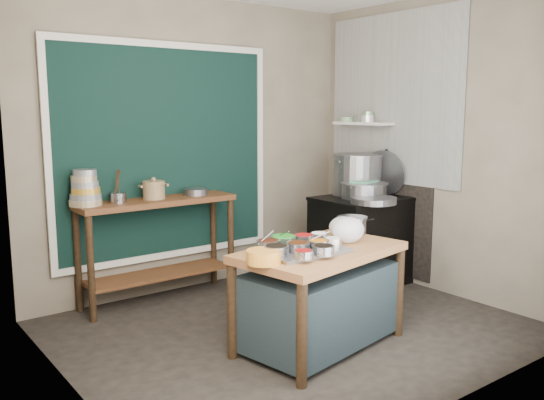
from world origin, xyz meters
TOP-DOWN VIEW (x-y plane):
  - floor at (0.00, 0.00)m, footprint 3.50×3.00m
  - back_wall at (0.00, 1.51)m, footprint 3.50×0.02m
  - left_wall at (-1.76, 0.00)m, footprint 0.02×3.00m
  - right_wall at (1.76, 0.00)m, footprint 0.02×3.00m
  - curtain_panel at (-0.35, 1.47)m, footprint 2.10×0.02m
  - curtain_frame at (-0.35, 1.46)m, footprint 2.22×0.03m
  - tile_panel at (1.74, 0.55)m, footprint 0.02×1.70m
  - soot_patch at (1.74, 0.65)m, footprint 0.01×1.30m
  - wall_shelf at (1.63, 0.85)m, footprint 0.22×0.70m
  - prep_table at (-0.07, -0.39)m, footprint 1.35×0.92m
  - back_counter at (-0.55, 1.28)m, footprint 1.45×0.40m
  - stove_block at (1.35, 0.55)m, footprint 0.90×0.68m
  - stove_top at (1.35, 0.55)m, footprint 0.92×0.69m
  - condiment_tray at (-0.26, -0.41)m, footprint 0.60×0.43m
  - condiment_bowls at (-0.29, -0.40)m, footprint 0.67×0.52m
  - yellow_basin at (-0.64, -0.47)m, footprint 0.29×0.29m
  - saucepan at (0.48, -0.16)m, footprint 0.26×0.26m
  - plastic_bag_a at (0.22, -0.38)m, footprint 0.29×0.26m
  - plastic_bag_b at (0.30, -0.23)m, footprint 0.28×0.26m
  - bowl_stack at (-1.18, 1.32)m, footprint 0.27×0.27m
  - utensil_cup at (-0.91, 1.28)m, footprint 0.19×0.19m
  - ceramic_crock at (-0.57, 1.29)m, footprint 0.24×0.24m
  - wide_bowl at (-0.14, 1.29)m, footprint 0.31×0.31m
  - stock_pot at (1.41, 0.71)m, footprint 0.55×0.55m
  - pot_lid at (1.63, 0.54)m, footprint 0.20×0.48m
  - steamer at (1.30, 0.50)m, footprint 0.54×0.54m
  - green_cloth at (1.30, 0.50)m, footprint 0.30×0.26m
  - shallow_pan at (1.14, 0.23)m, footprint 0.50×0.50m
  - shelf_bowl_stack at (1.63, 0.79)m, footprint 0.13×0.13m
  - shelf_bowl_green at (1.63, 1.09)m, footprint 0.17×0.17m

SIDE VIEW (x-z plane):
  - floor at x=0.00m, z-range -0.02..0.00m
  - prep_table at x=-0.07m, z-range 0.00..0.75m
  - stove_block at x=1.35m, z-range 0.00..0.85m
  - back_counter at x=-0.55m, z-range 0.00..0.95m
  - soot_patch at x=1.74m, z-range 0.05..1.35m
  - condiment_tray at x=-0.26m, z-range 0.75..0.78m
  - yellow_basin at x=-0.64m, z-range 0.75..0.84m
  - condiment_bowls at x=-0.29m, z-range 0.77..0.85m
  - saucepan at x=0.48m, z-range 0.75..0.89m
  - plastic_bag_b at x=0.30m, z-range 0.75..0.92m
  - plastic_bag_a at x=0.22m, z-range 0.75..0.95m
  - stove_top at x=1.35m, z-range 0.85..0.88m
  - shallow_pan at x=1.14m, z-range 0.88..0.94m
  - steamer at x=1.30m, z-range 0.88..1.04m
  - wide_bowl at x=-0.14m, z-range 0.95..1.01m
  - utensil_cup at x=-0.91m, z-range 0.95..1.04m
  - ceramic_crock at x=-0.57m, z-range 0.95..1.09m
  - green_cloth at x=1.30m, z-range 1.04..1.05m
  - bowl_stack at x=-1.18m, z-range 0.93..1.23m
  - stock_pot at x=1.41m, z-range 0.88..1.30m
  - pot_lid at x=1.63m, z-range 0.88..1.34m
  - curtain_panel at x=-0.35m, z-range 0.40..2.30m
  - curtain_frame at x=-0.35m, z-range 0.34..2.36m
  - back_wall at x=0.00m, z-range 0.00..2.80m
  - left_wall at x=-1.76m, z-range 0.00..2.80m
  - right_wall at x=1.76m, z-range 0.00..2.80m
  - wall_shelf at x=1.63m, z-range 1.59..1.61m
  - shelf_bowl_green at x=1.63m, z-range 1.61..1.66m
  - shelf_bowl_stack at x=1.63m, z-range 1.61..1.72m
  - tile_panel at x=1.74m, z-range 1.00..2.70m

